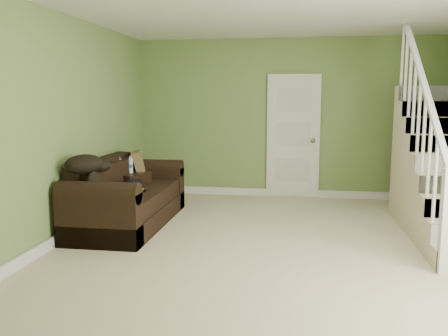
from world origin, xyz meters
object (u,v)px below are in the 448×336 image
(banana, at_px, (141,190))
(sofa, at_px, (126,200))
(side_table, at_px, (127,194))
(cat, at_px, (135,186))

(banana, bearing_deg, sofa, 150.66)
(sofa, relative_size, side_table, 2.59)
(cat, bearing_deg, sofa, 142.66)
(banana, bearing_deg, side_table, 122.89)
(side_table, relative_size, banana, 4.30)
(cat, bearing_deg, banana, 44.93)
(cat, xyz_separation_m, banana, (0.05, 0.05, -0.06))
(sofa, relative_size, cat, 4.68)
(sofa, distance_m, cat, 0.35)
(side_table, height_order, banana, side_table)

